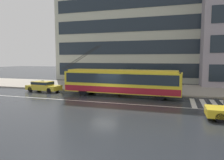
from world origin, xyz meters
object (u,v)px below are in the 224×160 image
taxi_queued_behind_bus (43,86)px  bus_shelter (121,75)px  pedestrian_at_shelter (94,81)px  pedestrian_waiting_by_pole (120,77)px  pedestrian_approaching_curb (157,84)px  trolleybus (121,82)px  pedestrian_walking_past (153,77)px

taxi_queued_behind_bus → bus_shelter: bearing=22.4°
pedestrian_at_shelter → pedestrian_waiting_by_pole: pedestrian_waiting_by_pole is taller
bus_shelter → pedestrian_approaching_curb: bearing=-8.6°
taxi_queued_behind_bus → pedestrian_waiting_by_pole: (8.88, 3.16, 1.04)m
pedestrian_waiting_by_pole → trolleybus: bearing=-71.9°
trolleybus → pedestrian_at_shelter: (-4.81, 3.76, -0.49)m
pedestrian_approaching_curb → pedestrian_waiting_by_pole: size_ratio=0.84×
taxi_queued_behind_bus → pedestrian_walking_past: (12.88, 3.73, 1.08)m
pedestrian_waiting_by_pole → pedestrian_walking_past: bearing=8.2°
taxi_queued_behind_bus → pedestrian_at_shelter: size_ratio=2.75×
pedestrian_approaching_curb → pedestrian_walking_past: 1.16m
pedestrian_at_shelter → pedestrian_waiting_by_pole: size_ratio=0.81×
pedestrian_approaching_curb → bus_shelter: bearing=171.4°
pedestrian_approaching_curb → pedestrian_walking_past: bearing=129.0°
bus_shelter → pedestrian_waiting_by_pole: size_ratio=2.07×
taxi_queued_behind_bus → pedestrian_waiting_by_pole: size_ratio=2.23×
pedestrian_walking_past → trolleybus: bearing=-127.3°
pedestrian_approaching_curb → pedestrian_walking_past: (-0.59, 0.73, 0.67)m
trolleybus → taxi_queued_behind_bus: trolleybus is taller
trolleybus → pedestrian_approaching_curb: 4.72m
bus_shelter → pedestrian_waiting_by_pole: 0.59m
pedestrian_at_shelter → pedestrian_walking_past: pedestrian_walking_past is taller
pedestrian_approaching_curb → pedestrian_waiting_by_pole: bearing=178.1°
trolleybus → pedestrian_at_shelter: size_ratio=8.42×
pedestrian_walking_past → bus_shelter: bearing=-179.3°
trolleybus → pedestrian_approaching_curb: size_ratio=8.10×
taxi_queued_behind_bus → pedestrian_approaching_curb: 13.81m
trolleybus → pedestrian_at_shelter: bearing=142.0°
taxi_queued_behind_bus → pedestrian_walking_past: bearing=16.2°
pedestrian_approaching_curb → pedestrian_waiting_by_pole: 4.63m
pedestrian_waiting_by_pole → taxi_queued_behind_bus: bearing=-160.4°
trolleybus → bus_shelter: trolleybus is taller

